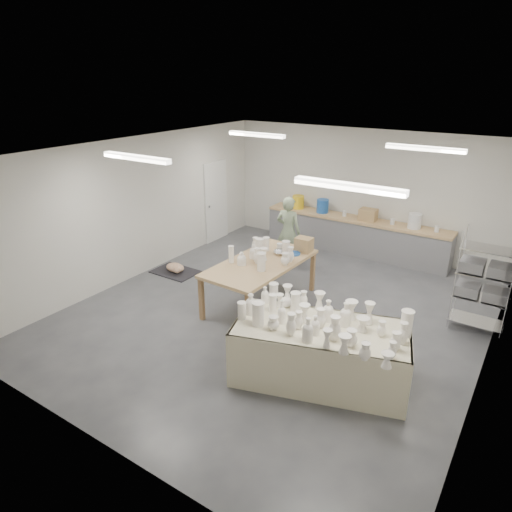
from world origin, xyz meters
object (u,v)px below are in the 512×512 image
Objects in this scene: potter at (288,231)px; drying_table at (320,350)px; work_table at (266,260)px; red_stool at (293,248)px.

drying_table is at bearing 122.67° from potter.
drying_table is at bearing -37.65° from work_table.
work_table is at bearing 104.02° from potter.
work_table is (-1.94, 1.62, 0.41)m from drying_table.
drying_table reaches higher than work_table.
work_table reaches higher than red_stool.
drying_table is at bearing -56.33° from red_stool.
work_table is 1.98m from potter.
potter reaches higher than work_table.
work_table is 4.82× the size of red_stool.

